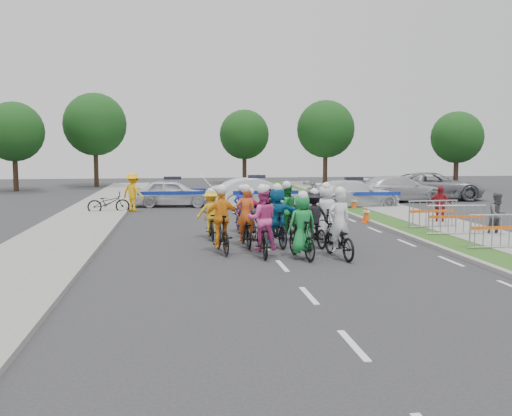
{
  "coord_description": "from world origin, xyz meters",
  "views": [
    {
      "loc": [
        -2.64,
        -14.22,
        3.02
      ],
      "look_at": [
        -0.14,
        3.96,
        1.1
      ],
      "focal_mm": 40.0,
      "sensor_mm": 36.0,
      "label": 1
    }
  ],
  "objects": [
    {
      "name": "parked_bike",
      "position": [
        -5.86,
        12.95,
        0.5
      ],
      "size": [
        2.0,
        0.97,
        1.01
      ],
      "primitive_type": "imported",
      "rotation": [
        0.0,
        0.0,
        1.73
      ],
      "color": "black",
      "rests_on": "ground"
    },
    {
      "name": "curb_right",
      "position": [
        5.1,
        5.0,
        0.06
      ],
      "size": [
        0.2,
        60.0,
        0.12
      ],
      "primitive_type": "cube",
      "color": "gray",
      "rests_on": "ground"
    },
    {
      "name": "grass_strip",
      "position": [
        5.8,
        5.0,
        0.06
      ],
      "size": [
        1.2,
        60.0,
        0.11
      ],
      "primitive_type": "cube",
      "color": "#264D18",
      "rests_on": "ground"
    },
    {
      "name": "rider_4",
      "position": [
        1.5,
        2.86,
        0.71
      ],
      "size": [
        1.1,
        1.86,
        1.81
      ],
      "rotation": [
        0.0,
        0.0,
        3.34
      ],
      "color": "black",
      "rests_on": "ground"
    },
    {
      "name": "rider_3",
      "position": [
        -1.4,
        2.07,
        0.76
      ],
      "size": [
        1.05,
        1.95,
        2.0
      ],
      "rotation": [
        0.0,
        0.0,
        3.26
      ],
      "color": "black",
      "rests_on": "ground"
    },
    {
      "name": "rider_5",
      "position": [
        0.36,
        2.9,
        0.82
      ],
      "size": [
        1.63,
        1.93,
        1.97
      ],
      "rotation": [
        0.0,
        0.0,
        3.3
      ],
      "color": "black",
      "rests_on": "ground"
    },
    {
      "name": "rider_6",
      "position": [
        -0.59,
        3.11,
        0.64
      ],
      "size": [
        0.72,
        1.92,
        1.94
      ],
      "rotation": [
        0.0,
        0.0,
        3.17
      ],
      "color": "black",
      "rests_on": "ground"
    },
    {
      "name": "spectator_1",
      "position": [
        8.13,
        3.69,
        0.78
      ],
      "size": [
        0.83,
        0.68,
        1.56
      ],
      "primitive_type": "imported",
      "rotation": [
        0.0,
        0.0,
        0.13
      ],
      "color": "#4F5054",
      "rests_on": "ground"
    },
    {
      "name": "rider_2",
      "position": [
        -0.31,
        1.5,
        0.75
      ],
      "size": [
        0.87,
        2.02,
        2.04
      ],
      "rotation": [
        0.0,
        0.0,
        3.12
      ],
      "color": "black",
      "rests_on": "ground"
    },
    {
      "name": "rider_11",
      "position": [
        0.41,
        5.36,
        0.75
      ],
      "size": [
        1.47,
        1.75,
        1.77
      ],
      "rotation": [
        0.0,
        0.0,
        3.35
      ],
      "color": "black",
      "rests_on": "ground"
    },
    {
      "name": "marshal_hiviz",
      "position": [
        -4.79,
        13.77,
        0.92
      ],
      "size": [
        1.36,
        1.24,
        1.84
      ],
      "primitive_type": "imported",
      "rotation": [
        0.0,
        0.0,
        2.53
      ],
      "color": "#FFB30D",
      "rests_on": "ground"
    },
    {
      "name": "rider_9",
      "position": [
        -0.26,
        4.55,
        0.67
      ],
      "size": [
        0.9,
        1.68,
        1.73
      ],
      "rotation": [
        0.0,
        0.0,
        3.25
      ],
      "color": "black",
      "rests_on": "ground"
    },
    {
      "name": "cone_1",
      "position": [
        5.99,
        12.9,
        0.34
      ],
      "size": [
        0.4,
        0.4,
        0.7
      ],
      "color": "#F24C0C",
      "rests_on": "ground"
    },
    {
      "name": "tree_2",
      "position": [
        18.0,
        26.0,
        3.83
      ],
      "size": [
        3.85,
        3.85,
        5.77
      ],
      "color": "#382619",
      "rests_on": "ground"
    },
    {
      "name": "police_car_1",
      "position": [
        1.39,
        14.9,
        0.75
      ],
      "size": [
        4.73,
        2.2,
        1.5
      ],
      "primitive_type": "imported",
      "rotation": [
        0.0,
        0.0,
        1.71
      ],
      "color": "silver",
      "rests_on": "ground"
    },
    {
      "name": "civilian_suv",
      "position": [
        12.27,
        17.53,
        0.81
      ],
      "size": [
        6.03,
        3.12,
        1.62
      ],
      "primitive_type": "imported",
      "rotation": [
        0.0,
        0.0,
        1.5
      ],
      "color": "gray",
      "rests_on": "ground"
    },
    {
      "name": "police_car_2",
      "position": [
        6.24,
        13.83,
        0.71
      ],
      "size": [
        5.15,
        2.71,
        1.42
      ],
      "primitive_type": "imported",
      "rotation": [
        0.0,
        0.0,
        1.72
      ],
      "color": "silver",
      "rests_on": "ground"
    },
    {
      "name": "police_car_0",
      "position": [
        -2.91,
        15.79,
        0.7
      ],
      "size": [
        4.26,
        2.01,
        1.41
      ],
      "primitive_type": "imported",
      "rotation": [
        0.0,
        0.0,
        1.49
      ],
      "color": "silver",
      "rests_on": "ground"
    },
    {
      "name": "spectator_2",
      "position": [
        7.63,
        7.01,
        0.78
      ],
      "size": [
        0.98,
        0.78,
        1.56
      ],
      "primitive_type": "imported",
      "rotation": [
        0.0,
        0.0,
        -0.51
      ],
      "color": "maroon",
      "rests_on": "ground"
    },
    {
      "name": "rider_7",
      "position": [
        2.06,
        3.55,
        0.76
      ],
      "size": [
        0.86,
        1.89,
        1.95
      ],
      "rotation": [
        0.0,
        0.0,
        3.22
      ],
      "color": "black",
      "rests_on": "ground"
    },
    {
      "name": "tree_3",
      "position": [
        -9.0,
        32.0,
        4.89
      ],
      "size": [
        4.9,
        4.9,
        7.35
      ],
      "color": "#382619",
      "rests_on": "ground"
    },
    {
      "name": "rider_12",
      "position": [
        -0.39,
        6.04,
        0.58
      ],
      "size": [
        0.77,
        1.75,
        1.74
      ],
      "rotation": [
        0.0,
        0.0,
        3.24
      ],
      "color": "black",
      "rests_on": "ground"
    },
    {
      "name": "ground",
      "position": [
        0.0,
        0.0,
        0.0
      ],
      "size": [
        90.0,
        90.0,
        0.0
      ],
      "primitive_type": "plane",
      "color": "#28282B",
      "rests_on": "ground"
    },
    {
      "name": "rider_0",
      "position": [
        1.74,
        0.88,
        0.66
      ],
      "size": [
        0.93,
        2.02,
        1.99
      ],
      "rotation": [
        0.0,
        0.0,
        3.27
      ],
      "color": "black",
      "rests_on": "ground"
    },
    {
      "name": "tree_1",
      "position": [
        9.0,
        30.0,
        4.54
      ],
      "size": [
        4.55,
        4.55,
        6.82
      ],
      "color": "#382619",
      "rests_on": "ground"
    },
    {
      "name": "rider_8",
      "position": [
        0.94,
        4.41,
        0.72
      ],
      "size": [
        1.05,
        2.01,
        1.95
      ],
      "rotation": [
        0.0,
        0.0,
        3.35
      ],
      "color": "black",
      "rests_on": "ground"
    },
    {
      "name": "barrier_0",
      "position": [
        6.7,
        1.13,
        0.56
      ],
      "size": [
        2.01,
        0.55,
        1.12
      ],
      "primitive_type": null,
      "rotation": [
        0.0,
        0.0,
        -0.03
      ],
      "color": "#A5A8AD",
      "rests_on": "ground"
    },
    {
      "name": "tree_0",
      "position": [
        -14.0,
        28.0,
        4.19
      ],
      "size": [
        4.2,
        4.2,
        6.3
      ],
      "color": "#382619",
      "rests_on": "ground"
    },
    {
      "name": "rider_1",
      "position": [
        0.71,
        0.91,
        0.73
      ],
      "size": [
        0.87,
        1.85,
        1.88
      ],
      "rotation": [
        0.0,
        0.0,
        3.33
      ],
      "color": "black",
      "rests_on": "ground"
    },
    {
      "name": "cone_0",
      "position": [
        4.99,
        8.09,
        0.34
      ],
      "size": [
        0.4,
        0.4,
        0.7
      ],
      "color": "#F24C0C",
      "rests_on": "ground"
    },
    {
      "name": "rider_10",
      "position": [
        -1.56,
        4.72,
        0.67
      ],
      "size": [
        0.97,
        1.7,
        1.72
      ],
      "rotation": [
        0.0,
        0.0,
        3.17
      ],
      "color": "black",
      "rests_on": "ground"
    },
    {
      "name": "sidewalk_left",
      "position": [
        -6.5,
        5.0,
        0.07
      ],
      "size": [
        3.0,
        60.0,
        0.13
      ],
      "primitive_type": "cube",
      "color": "gray",
      "rests_on": "ground"
    },
    {
      "name": "sidewalk_right",
      "position": [
        7.6,
        5.0,
        0.07
      ],
      "size": [
        2.4,
        60.0,
        0.13
      ],
      "primitive_type": "cube",
      "color": "gray",
      "rests_on": "ground"
    },
    {
      "name": "barrier_1",
      "position": [
        6.7,
        3.84,
        0.56
      ],
      "size": [
        2.04,
        0.67,
        1.12
      ],
      "primitive_type": null,
      "rotation": [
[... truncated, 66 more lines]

